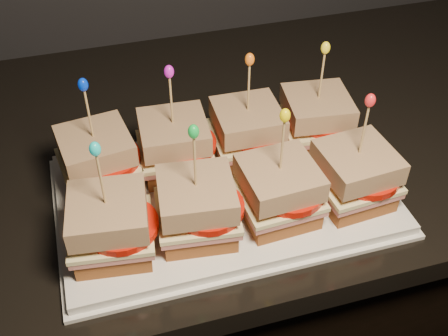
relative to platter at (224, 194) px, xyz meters
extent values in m
cube|color=black|center=(-0.16, 0.14, -0.03)|extent=(2.35, 0.64, 0.03)
cube|color=white|center=(0.00, 0.00, 0.00)|extent=(0.42, 0.26, 0.02)
cube|color=white|center=(0.00, 0.00, -0.01)|extent=(0.43, 0.27, 0.01)
cube|color=brown|center=(-0.15, 0.06, 0.02)|extent=(0.09, 0.09, 0.02)
cube|color=#B6645D|center=(-0.15, 0.06, 0.04)|extent=(0.10, 0.10, 0.01)
cube|color=#F6EAA2|center=(-0.15, 0.06, 0.04)|extent=(0.11, 0.10, 0.01)
cylinder|color=red|center=(-0.14, 0.05, 0.05)|extent=(0.08, 0.08, 0.01)
cube|color=maroon|center=(-0.15, 0.06, 0.07)|extent=(0.10, 0.10, 0.03)
cylinder|color=tan|center=(-0.15, 0.06, 0.11)|extent=(0.00, 0.00, 0.09)
ellipsoid|color=#042DDB|center=(-0.15, 0.06, 0.16)|extent=(0.01, 0.01, 0.02)
cube|color=brown|center=(-0.05, 0.06, 0.02)|extent=(0.09, 0.09, 0.02)
cube|color=#B6645D|center=(-0.05, 0.06, 0.04)|extent=(0.10, 0.09, 0.01)
cube|color=#F6EAA2|center=(-0.05, 0.06, 0.04)|extent=(0.10, 0.10, 0.01)
cylinder|color=red|center=(-0.04, 0.05, 0.05)|extent=(0.08, 0.08, 0.01)
cube|color=maroon|center=(-0.05, 0.06, 0.07)|extent=(0.09, 0.09, 0.03)
cylinder|color=tan|center=(-0.05, 0.06, 0.11)|extent=(0.00, 0.00, 0.09)
ellipsoid|color=#CD17CD|center=(-0.05, 0.06, 0.16)|extent=(0.01, 0.01, 0.02)
cube|color=brown|center=(0.05, 0.06, 0.02)|extent=(0.09, 0.09, 0.02)
cube|color=#B6645D|center=(0.05, 0.06, 0.04)|extent=(0.09, 0.09, 0.01)
cube|color=#F6EAA2|center=(0.05, 0.06, 0.04)|extent=(0.10, 0.09, 0.01)
cylinder|color=red|center=(0.06, 0.05, 0.05)|extent=(0.08, 0.08, 0.01)
cube|color=maroon|center=(0.05, 0.06, 0.07)|extent=(0.09, 0.09, 0.03)
cylinder|color=tan|center=(0.05, 0.06, 0.11)|extent=(0.00, 0.00, 0.09)
ellipsoid|color=orange|center=(0.05, 0.06, 0.16)|extent=(0.01, 0.01, 0.02)
cube|color=brown|center=(0.15, 0.06, 0.02)|extent=(0.09, 0.09, 0.02)
cube|color=#B6645D|center=(0.15, 0.06, 0.04)|extent=(0.10, 0.10, 0.01)
cube|color=#F6EAA2|center=(0.15, 0.06, 0.04)|extent=(0.10, 0.10, 0.01)
cylinder|color=red|center=(0.16, 0.05, 0.05)|extent=(0.08, 0.08, 0.01)
cube|color=maroon|center=(0.15, 0.06, 0.07)|extent=(0.10, 0.10, 0.03)
cylinder|color=tan|center=(0.15, 0.06, 0.11)|extent=(0.00, 0.00, 0.09)
ellipsoid|color=yellow|center=(0.15, 0.06, 0.16)|extent=(0.01, 0.01, 0.02)
cube|color=brown|center=(-0.15, -0.06, 0.02)|extent=(0.09, 0.09, 0.02)
cube|color=#B6645D|center=(-0.15, -0.06, 0.04)|extent=(0.10, 0.10, 0.01)
cube|color=#F6EAA2|center=(-0.15, -0.06, 0.04)|extent=(0.10, 0.10, 0.01)
cylinder|color=red|center=(-0.14, -0.07, 0.05)|extent=(0.08, 0.08, 0.01)
cube|color=maroon|center=(-0.15, -0.06, 0.07)|extent=(0.10, 0.10, 0.03)
cylinder|color=tan|center=(-0.15, -0.06, 0.11)|extent=(0.00, 0.00, 0.09)
ellipsoid|color=#15C2BD|center=(-0.15, -0.06, 0.16)|extent=(0.01, 0.01, 0.02)
cube|color=brown|center=(-0.05, -0.06, 0.02)|extent=(0.09, 0.09, 0.02)
cube|color=#B6645D|center=(-0.05, -0.06, 0.04)|extent=(0.10, 0.10, 0.01)
cube|color=#F6EAA2|center=(-0.05, -0.06, 0.04)|extent=(0.10, 0.10, 0.01)
cylinder|color=red|center=(-0.04, -0.07, 0.05)|extent=(0.08, 0.08, 0.01)
cube|color=maroon|center=(-0.05, -0.06, 0.07)|extent=(0.09, 0.09, 0.03)
cylinder|color=tan|center=(-0.05, -0.06, 0.11)|extent=(0.00, 0.00, 0.09)
ellipsoid|color=green|center=(-0.05, -0.06, 0.16)|extent=(0.01, 0.01, 0.02)
cube|color=brown|center=(0.05, -0.06, 0.02)|extent=(0.09, 0.09, 0.02)
cube|color=#B6645D|center=(0.05, -0.06, 0.04)|extent=(0.10, 0.09, 0.01)
cube|color=#F6EAA2|center=(0.05, -0.06, 0.04)|extent=(0.10, 0.10, 0.01)
cylinder|color=red|center=(0.06, -0.07, 0.05)|extent=(0.08, 0.08, 0.01)
cube|color=maroon|center=(0.05, -0.06, 0.07)|extent=(0.09, 0.09, 0.03)
cylinder|color=tan|center=(0.05, -0.06, 0.11)|extent=(0.00, 0.00, 0.09)
ellipsoid|color=yellow|center=(0.05, -0.06, 0.16)|extent=(0.01, 0.01, 0.02)
cube|color=brown|center=(0.15, -0.06, 0.02)|extent=(0.09, 0.09, 0.02)
cube|color=#B6645D|center=(0.15, -0.06, 0.04)|extent=(0.10, 0.10, 0.01)
cube|color=#F6EAA2|center=(0.15, -0.06, 0.04)|extent=(0.10, 0.10, 0.01)
cylinder|color=red|center=(0.16, -0.07, 0.05)|extent=(0.08, 0.08, 0.01)
cube|color=maroon|center=(0.15, -0.06, 0.07)|extent=(0.09, 0.09, 0.03)
cylinder|color=tan|center=(0.15, -0.06, 0.11)|extent=(0.00, 0.00, 0.09)
ellipsoid|color=red|center=(0.15, -0.06, 0.16)|extent=(0.01, 0.01, 0.02)
camera|label=1|loc=(-0.15, -0.51, 0.51)|focal=45.00mm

